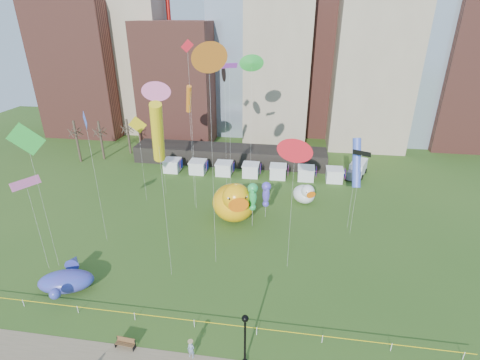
% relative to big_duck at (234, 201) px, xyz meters
% --- Properties ---
extents(ground, '(160.00, 160.00, 0.00)m').
position_rel_big_duck_xyz_m(ground, '(-0.53, -20.24, -2.98)').
color(ground, '#2D5219').
rests_on(ground, ground).
extents(skyline, '(101.00, 23.00, 68.00)m').
position_rel_big_duck_xyz_m(skyline, '(1.72, 40.82, 18.46)').
color(skyline, brown).
rests_on(skyline, ground).
extents(pavilion, '(38.00, 6.00, 3.20)m').
position_rel_big_duck_xyz_m(pavilion, '(-4.53, 21.76, -1.38)').
color(pavilion, black).
rests_on(pavilion, ground).
extents(vendor_tents, '(33.24, 2.80, 2.40)m').
position_rel_big_duck_xyz_m(vendor_tents, '(0.49, 15.76, -1.87)').
color(vendor_tents, white).
rests_on(vendor_tents, ground).
extents(bare_trees, '(8.44, 6.44, 8.50)m').
position_rel_big_duck_xyz_m(bare_trees, '(-30.70, 20.30, 1.03)').
color(bare_trees, '#382B21').
rests_on(bare_trees, ground).
extents(caution_tape, '(50.00, 0.06, 0.90)m').
position_rel_big_duck_xyz_m(caution_tape, '(-0.53, -20.24, -2.30)').
color(caution_tape, white).
rests_on(caution_tape, ground).
extents(big_duck, '(8.07, 9.22, 6.49)m').
position_rel_big_duck_xyz_m(big_duck, '(0.00, 0.00, 0.00)').
color(big_duck, '#FFAD0D').
rests_on(big_duck, ground).
extents(small_duck, '(4.62, 5.03, 3.50)m').
position_rel_big_duck_xyz_m(small_duck, '(10.12, 6.73, -1.37)').
color(small_duck, white).
rests_on(small_duck, ground).
extents(seahorse_green, '(1.50, 1.83, 6.76)m').
position_rel_big_duck_xyz_m(seahorse_green, '(2.80, -1.54, 2.05)').
color(seahorse_green, silver).
rests_on(seahorse_green, ground).
extents(seahorse_purple, '(1.61, 1.86, 5.72)m').
position_rel_big_duck_xyz_m(seahorse_purple, '(4.42, 1.30, 1.10)').
color(seahorse_purple, silver).
rests_on(seahorse_purple, ground).
extents(whale_inflatable, '(6.42, 7.44, 2.57)m').
position_rel_big_duck_xyz_m(whale_inflatable, '(-15.57, -17.06, -1.80)').
color(whale_inflatable, '#4A399C').
rests_on(whale_inflatable, ground).
extents(park_bench, '(1.86, 0.72, 0.93)m').
position_rel_big_duck_xyz_m(park_bench, '(-6.04, -23.35, -2.47)').
color(park_bench, brown).
rests_on(park_bench, footpath).
extents(lamppost, '(0.58, 0.58, 5.59)m').
position_rel_big_duck_xyz_m(lamppost, '(4.79, -23.45, 0.44)').
color(lamppost, black).
rests_on(lamppost, footpath).
extents(box_truck, '(4.37, 6.77, 2.71)m').
position_rel_big_duck_xyz_m(box_truck, '(19.86, 18.75, -1.59)').
color(box_truck, white).
rests_on(box_truck, ground).
extents(woman, '(0.74, 0.58, 1.80)m').
position_rel_big_duck_xyz_m(woman, '(0.09, -23.51, -2.06)').
color(woman, white).
rests_on(woman, footpath).
extents(kite_0, '(1.53, 0.71, 24.42)m').
position_rel_big_duck_xyz_m(kite_0, '(-6.29, 2.36, 19.08)').
color(kite_0, silver).
rests_on(kite_0, ground).
extents(kite_1, '(2.97, 0.72, 18.35)m').
position_rel_big_duck_xyz_m(kite_1, '(-12.72, 6.72, 13.89)').
color(kite_1, silver).
rests_on(kite_1, ground).
extents(kite_2, '(2.14, 1.21, 12.08)m').
position_rel_big_duck_xyz_m(kite_2, '(16.20, -1.47, 8.66)').
color(kite_2, silver).
rests_on(kite_2, ground).
extents(kite_3, '(2.54, 1.17, 21.67)m').
position_rel_big_duck_xyz_m(kite_3, '(0.75, 12.81, 17.37)').
color(kite_3, silver).
rests_on(kite_3, ground).
extents(kite_4, '(2.65, 4.05, 20.29)m').
position_rel_big_duck_xyz_m(kite_4, '(-5.13, -13.22, 13.96)').
color(kite_4, silver).
rests_on(kite_4, ground).
extents(kite_5, '(1.37, 1.63, 17.33)m').
position_rel_big_duck_xyz_m(kite_5, '(-15.81, -7.82, 12.81)').
color(kite_5, silver).
rests_on(kite_5, ground).
extents(kite_6, '(1.65, 2.44, 18.69)m').
position_rel_big_duck_xyz_m(kite_6, '(-6.74, 3.16, 13.67)').
color(kite_6, silver).
rests_on(kite_6, ground).
extents(kite_7, '(2.05, 1.27, 21.58)m').
position_rel_big_duck_xyz_m(kite_7, '(-0.97, 2.70, 17.94)').
color(kite_7, silver).
rests_on(kite_7, ground).
extents(kite_8, '(2.54, 1.06, 15.97)m').
position_rel_big_duck_xyz_m(kite_8, '(7.98, -9.80, 11.70)').
color(kite_8, silver).
rests_on(kite_8, ground).
extents(kite_9, '(1.77, 2.82, 11.56)m').
position_rel_big_duck_xyz_m(kite_9, '(-19.87, -14.23, 8.08)').
color(kite_9, silver).
rests_on(kite_9, ground).
extents(kite_10, '(1.16, 2.30, 20.32)m').
position_rel_big_duck_xyz_m(kite_10, '(-3.01, 10.03, 16.13)').
color(kite_10, silver).
rests_on(kite_10, ground).
extents(kite_11, '(3.25, 1.56, 17.58)m').
position_rel_big_duck_xyz_m(kite_11, '(-18.98, -13.62, 12.64)').
color(kite_11, silver).
rests_on(kite_11, ground).
extents(kite_12, '(2.18, 1.61, 13.82)m').
position_rel_big_duck_xyz_m(kite_12, '(-14.96, 3.82, 9.32)').
color(kite_12, silver).
rests_on(kite_12, ground).
extents(kite_13, '(1.47, 3.75, 12.90)m').
position_rel_big_duck_xyz_m(kite_13, '(16.06, 0.21, 6.80)').
color(kite_13, silver).
rests_on(kite_13, ground).
extents(kite_14, '(2.10, 2.43, 25.03)m').
position_rel_big_duck_xyz_m(kite_14, '(-0.58, -10.16, 20.60)').
color(kite_14, silver).
rests_on(kite_14, ground).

